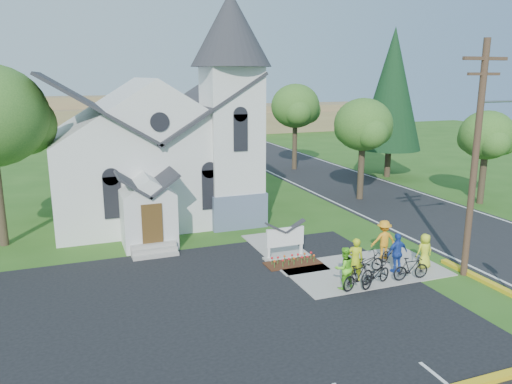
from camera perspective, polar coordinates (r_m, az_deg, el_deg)
name	(u,v)px	position (r m, az deg, el deg)	size (l,w,h in m)	color
ground	(340,279)	(22.09, 9.63, -9.77)	(120.00, 120.00, 0.00)	#2A5518
parking_lot	(193,329)	(18.00, -7.27, -15.25)	(20.00, 16.00, 0.02)	black
road	(355,188)	(39.32, 11.27, 0.42)	(8.00, 90.00, 0.02)	black
sidewalk	(364,270)	(23.21, 12.25, -8.66)	(7.00, 4.00, 0.05)	#9E978E
church	(157,132)	(30.53, -11.22, 6.76)	(12.35, 12.00, 13.00)	silver
church_sign	(285,237)	(23.86, 3.35, -5.19)	(2.20, 0.40, 1.70)	#9E978E
flower_bed	(293,263)	(23.43, 4.22, -8.14)	(2.60, 1.10, 0.07)	#391C0F
utility_pole	(477,153)	(22.71, 23.94, 4.10)	(3.45, 0.28, 10.00)	#412B20
tree_road_near	(363,125)	(35.20, 12.15, 7.48)	(4.00, 4.00, 7.05)	#392D1F
tree_road_mid	(295,106)	(45.88, 4.52, 9.73)	(4.40, 4.40, 7.80)	#392D1F
tree_road_far	(487,136)	(36.59, 24.87, 5.86)	(3.60, 3.60, 6.30)	#392D1F
conifer	(392,89)	(43.68, 15.30, 11.25)	(5.20, 5.20, 12.40)	#392D1F
distant_hills	(167,119)	(75.34, -10.16, 8.18)	(61.00, 10.00, 5.60)	olive
cyclist_0	(355,260)	(21.55, 11.27, -7.59)	(0.69, 0.45, 1.89)	#B2C417
bike_0	(376,274)	(21.43, 13.52, -9.14)	(0.65, 1.87, 0.98)	black
cyclist_1	(344,268)	(20.77, 10.03, -8.54)	(0.85, 0.67, 1.76)	#6BDA28
bike_1	(358,276)	(20.98, 11.60, -9.42)	(0.50, 1.76, 1.06)	black
cyclist_2	(397,253)	(22.91, 15.85, -6.71)	(1.05, 0.44, 1.79)	#2143A7
bike_2	(366,262)	(22.68, 12.47, -7.87)	(0.62, 1.78, 0.94)	black
cyclist_3	(384,240)	(24.38, 14.39, -5.29)	(1.21, 0.70, 1.88)	orange
bike_3	(411,268)	(22.41, 17.28, -8.33)	(0.47, 1.68, 1.01)	black
cyclist_4	(425,251)	(23.77, 18.72, -6.41)	(0.79, 0.51, 1.61)	#CDDB29
bike_4	(392,251)	(24.51, 15.23, -6.52)	(0.56, 1.61, 0.84)	black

